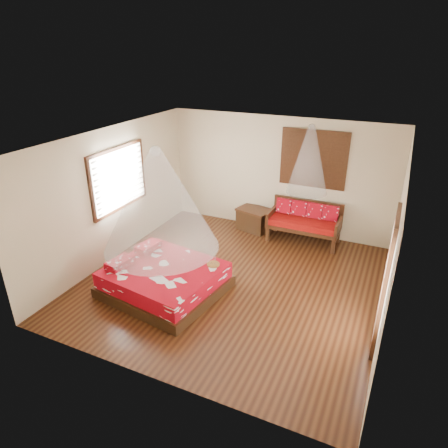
# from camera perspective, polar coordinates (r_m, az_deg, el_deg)

# --- Properties ---
(room) EXTENTS (5.54, 5.54, 2.84)m
(room) POSITION_cam_1_polar(r_m,az_deg,el_deg) (7.31, 1.35, 1.05)
(room) COLOR black
(room) RESTS_ON ground
(bed) EXTENTS (2.25, 2.09, 0.63)m
(bed) POSITION_cam_1_polar(r_m,az_deg,el_deg) (7.65, -8.57, -7.81)
(bed) COLOR black
(bed) RESTS_ON floor
(daybed) EXTENTS (1.65, 0.74, 0.94)m
(daybed) POSITION_cam_1_polar(r_m,az_deg,el_deg) (9.52, 11.45, 0.56)
(daybed) COLOR black
(daybed) RESTS_ON floor
(storage_chest) EXTENTS (0.92, 0.77, 0.55)m
(storage_chest) POSITION_cam_1_polar(r_m,az_deg,el_deg) (10.01, 4.36, 0.70)
(storage_chest) COLOR black
(storage_chest) RESTS_ON floor
(shutter_panel) EXTENTS (1.52, 0.06, 1.32)m
(shutter_panel) POSITION_cam_1_polar(r_m,az_deg,el_deg) (9.38, 12.67, 9.06)
(shutter_panel) COLOR black
(shutter_panel) RESTS_ON wall_back
(window_left) EXTENTS (0.10, 1.74, 1.34)m
(window_left) POSITION_cam_1_polar(r_m,az_deg,el_deg) (8.71, -14.77, 6.27)
(window_left) COLOR black
(window_left) RESTS_ON wall_left
(glazed_door) EXTENTS (0.08, 1.02, 2.16)m
(glazed_door) POSITION_cam_1_polar(r_m,az_deg,el_deg) (6.44, 22.02, -7.71)
(glazed_door) COLOR black
(glazed_door) RESTS_ON floor
(wine_tray) EXTENTS (0.24, 0.24, 0.20)m
(wine_tray) POSITION_cam_1_polar(r_m,az_deg,el_deg) (7.51, -1.55, -5.52)
(wine_tray) COLOR brown
(wine_tray) RESTS_ON bed
(mosquito_net_main) EXTENTS (2.04, 2.04, 1.80)m
(mosquito_net_main) POSITION_cam_1_polar(r_m,az_deg,el_deg) (6.93, -9.29, 3.40)
(mosquito_net_main) COLOR white
(mosquito_net_main) RESTS_ON ceiling
(mosquito_net_daybed) EXTENTS (0.90, 0.90, 1.50)m
(mosquito_net_daybed) POSITION_cam_1_polar(r_m,az_deg,el_deg) (8.91, 12.05, 8.98)
(mosquito_net_daybed) COLOR white
(mosquito_net_daybed) RESTS_ON ceiling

